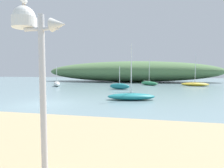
# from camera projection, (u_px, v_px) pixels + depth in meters

# --- Properties ---
(ground_plane) EXTENTS (120.00, 120.00, 0.00)m
(ground_plane) POSITION_uv_depth(u_px,v_px,m) (45.00, 104.00, 12.72)
(ground_plane) COLOR gray
(distant_hill) EXTENTS (39.92, 11.05, 4.67)m
(distant_hill) POSITION_uv_depth(u_px,v_px,m) (130.00, 72.00, 41.48)
(distant_hill) COLOR #517547
(distant_hill) RESTS_ON ground
(mast_structure) EXTENTS (1.09, 0.46, 3.32)m
(mast_structure) POSITION_uv_depth(u_px,v_px,m) (33.00, 39.00, 3.46)
(mast_structure) COLOR silver
(mast_structure) RESTS_ON beach_sand
(sailboat_by_sandbar) EXTENTS (3.99, 2.06, 4.46)m
(sailboat_by_sandbar) POSITION_uv_depth(u_px,v_px,m) (131.00, 96.00, 14.52)
(sailboat_by_sandbar) COLOR teal
(sailboat_by_sandbar) RESTS_ON ground
(sailboat_near_shore) EXTENTS (2.35, 3.06, 3.17)m
(sailboat_near_shore) POSITION_uv_depth(u_px,v_px,m) (57.00, 84.00, 28.13)
(sailboat_near_shore) COLOR white
(sailboat_near_shore) RESTS_ON ground
(sailboat_inner_mooring) EXTENTS (4.33, 2.33, 5.24)m
(sailboat_inner_mooring) POSITION_uv_depth(u_px,v_px,m) (195.00, 84.00, 28.73)
(sailboat_inner_mooring) COLOR gold
(sailboat_inner_mooring) RESTS_ON ground
(sailboat_outer_mooring) EXTENTS (2.89, 1.45, 2.96)m
(sailboat_outer_mooring) POSITION_uv_depth(u_px,v_px,m) (120.00, 86.00, 23.45)
(sailboat_outer_mooring) COLOR teal
(sailboat_outer_mooring) RESTS_ON ground
(sailboat_west_reach) EXTENTS (3.43, 3.45, 4.51)m
(sailboat_west_reach) POSITION_uv_depth(u_px,v_px,m) (149.00, 83.00, 30.46)
(sailboat_west_reach) COLOR #287A4C
(sailboat_west_reach) RESTS_ON ground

